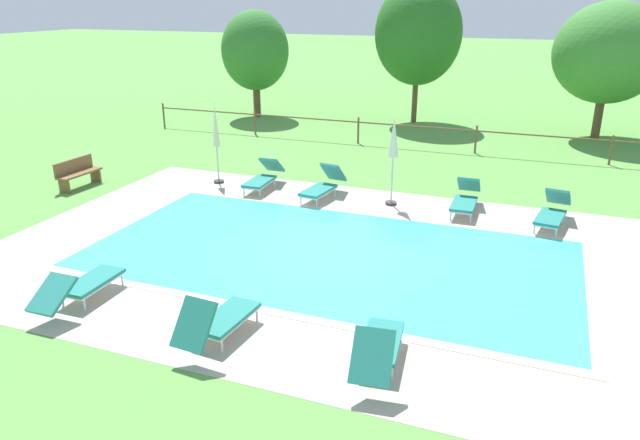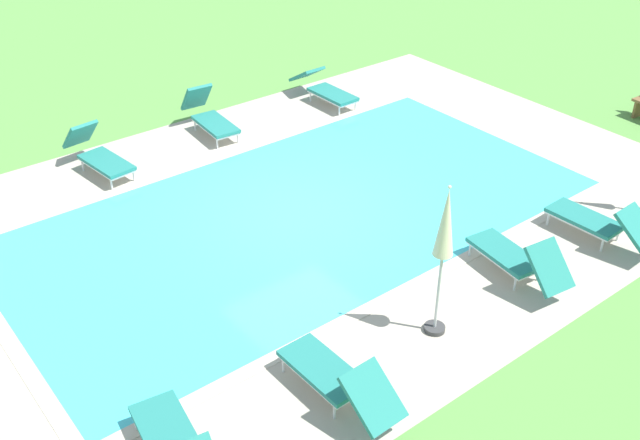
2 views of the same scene
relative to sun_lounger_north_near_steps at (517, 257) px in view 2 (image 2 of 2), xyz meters
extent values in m
plane|color=#599342|center=(1.57, -3.75, -0.39)|extent=(160.00, 160.00, 0.00)
cube|color=#B2A893|center=(1.57, -3.75, -0.38)|extent=(15.39, 10.10, 0.01)
cube|color=#42CCD6|center=(1.57, -3.75, -0.38)|extent=(10.85, 5.55, 0.01)
cube|color=#C0B59F|center=(1.57, -0.86, -0.38)|extent=(11.33, 0.24, 0.01)
cube|color=#C0B59F|center=(1.57, -6.65, -0.38)|extent=(11.33, 0.24, 0.01)
cube|color=#C0B59F|center=(7.12, -3.75, -0.38)|extent=(0.24, 5.55, 0.01)
cube|color=#C0B59F|center=(-3.97, -3.75, -0.38)|extent=(0.24, 5.55, 0.01)
cube|color=#237A70|center=(-0.04, -0.27, -0.07)|extent=(0.77, 1.37, 0.07)
cube|color=#237A70|center=(0.09, 0.67, 0.22)|extent=(0.68, 0.72, 0.64)
cube|color=silver|center=(-0.04, -0.27, -0.13)|extent=(0.73, 1.34, 0.04)
cylinder|color=silver|center=(0.14, -0.86, -0.25)|extent=(0.04, 0.04, 0.28)
cylinder|color=silver|center=(-0.36, -0.79, -0.25)|extent=(0.04, 0.04, 0.28)
cylinder|color=silver|center=(0.29, 0.24, -0.25)|extent=(0.04, 0.04, 0.28)
cylinder|color=silver|center=(-0.22, 0.31, -0.25)|extent=(0.04, 0.04, 0.28)
cube|color=#237A70|center=(-2.04, -7.30, -0.07)|extent=(0.62, 1.31, 0.07)
cube|color=#237A70|center=(-2.03, -8.31, 0.14)|extent=(0.61, 0.77, 0.48)
cube|color=silver|center=(-2.04, -7.30, -0.13)|extent=(0.59, 1.28, 0.04)
cylinder|color=silver|center=(-2.30, -6.75, -0.25)|extent=(0.04, 0.04, 0.28)
cylinder|color=silver|center=(-1.79, -6.74, -0.25)|extent=(0.04, 0.04, 0.28)
cylinder|color=silver|center=(-2.29, -7.85, -0.25)|extent=(0.04, 0.04, 0.28)
cylinder|color=silver|center=(-1.78, -7.84, -0.25)|extent=(0.04, 0.04, 0.28)
cube|color=#237A70|center=(4.04, 0.00, -0.07)|extent=(0.62, 1.31, 0.07)
cube|color=#237A70|center=(4.02, 0.99, 0.18)|extent=(0.61, 0.73, 0.56)
cube|color=silver|center=(4.04, 0.00, -0.13)|extent=(0.59, 1.28, 0.04)
cylinder|color=silver|center=(4.31, -0.55, -0.25)|extent=(0.04, 0.04, 0.28)
cylinder|color=silver|center=(3.80, -0.56, -0.25)|extent=(0.04, 0.04, 0.28)
cylinder|color=silver|center=(4.29, 0.56, -0.25)|extent=(0.04, 0.04, 0.28)
cylinder|color=silver|center=(3.78, 0.55, -0.25)|extent=(0.04, 0.04, 0.28)
cube|color=#237A70|center=(3.80, -7.37, -0.07)|extent=(0.75, 1.36, 0.07)
cube|color=#237A70|center=(3.91, -8.30, 0.24)|extent=(0.67, 0.69, 0.66)
cube|color=silver|center=(3.80, -7.37, -0.13)|extent=(0.72, 1.33, 0.04)
cylinder|color=silver|center=(3.48, -6.85, -0.25)|extent=(0.04, 0.04, 0.28)
cylinder|color=silver|center=(3.99, -6.79, -0.25)|extent=(0.04, 0.04, 0.28)
cylinder|color=silver|center=(3.62, -7.95, -0.25)|extent=(0.04, 0.04, 0.28)
cylinder|color=silver|center=(4.12, -7.89, -0.25)|extent=(0.04, 0.04, 0.28)
cube|color=#237A70|center=(-2.00, -0.10, -0.07)|extent=(0.65, 1.32, 0.07)
cube|color=#237A70|center=(-2.04, 0.88, 0.19)|extent=(0.63, 0.73, 0.57)
cube|color=silver|center=(-2.00, -0.10, -0.13)|extent=(0.62, 1.29, 0.04)
cylinder|color=silver|center=(-1.72, -0.65, -0.25)|extent=(0.04, 0.04, 0.28)
cylinder|color=silver|center=(-2.23, -0.67, -0.25)|extent=(0.04, 0.04, 0.28)
cylinder|color=silver|center=(-1.77, 0.46, -0.25)|extent=(0.04, 0.04, 0.28)
cylinder|color=silver|center=(-2.28, 0.44, -0.25)|extent=(0.04, 0.04, 0.28)
cube|color=#237A70|center=(1.11, -7.58, -0.07)|extent=(0.70, 1.34, 0.07)
cube|color=#237A70|center=(1.04, -8.48, 0.26)|extent=(0.64, 0.62, 0.70)
cube|color=silver|center=(1.11, -7.58, -0.13)|extent=(0.67, 1.31, 0.04)
cylinder|color=silver|center=(0.90, -7.00, -0.25)|extent=(0.04, 0.04, 0.28)
cylinder|color=silver|center=(1.40, -7.04, -0.25)|extent=(0.04, 0.04, 0.28)
cylinder|color=silver|center=(0.81, -8.11, -0.25)|extent=(0.04, 0.04, 0.28)
cylinder|color=silver|center=(1.32, -8.15, -0.25)|extent=(0.04, 0.04, 0.28)
cube|color=#237A70|center=(6.22, -0.28, -0.07)|extent=(0.79, 1.38, 0.07)
cube|color=silver|center=(6.22, -0.28, -0.13)|extent=(0.76, 1.35, 0.04)
cylinder|color=silver|center=(6.39, -0.86, -0.25)|extent=(0.04, 0.04, 0.28)
cylinder|color=silver|center=(5.89, -0.78, -0.25)|extent=(0.04, 0.04, 0.28)
cylinder|color=#383838|center=(2.01, 0.14, -0.35)|extent=(0.32, 0.32, 0.08)
cylinder|color=#B2B5B7|center=(2.01, 0.14, 0.31)|extent=(0.04, 0.04, 1.40)
cone|color=beige|center=(2.01, 0.14, 1.54)|extent=(0.29, 0.29, 1.06)
sphere|color=beige|center=(2.01, 0.14, 2.09)|extent=(0.05, 0.05, 0.05)
cube|color=brown|center=(-7.38, -2.33, -0.18)|extent=(0.40, 0.08, 0.41)
camera|label=1|loc=(5.85, -15.43, 5.10)|focal=33.40mm
camera|label=2|loc=(8.61, 5.75, 6.94)|focal=41.53mm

